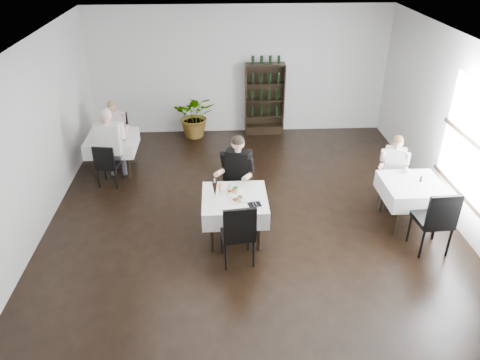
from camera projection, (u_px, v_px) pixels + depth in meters
name	position (u px, v px, depth m)	size (l,w,h in m)	color
room_shell	(254.00, 155.00, 7.05)	(9.00, 9.00, 9.00)	black
window_right	(479.00, 150.00, 7.21)	(0.06, 2.30, 1.85)	white
wine_shelf	(265.00, 100.00, 11.16)	(0.90, 0.28, 1.75)	black
main_table	(235.00, 205.00, 7.46)	(1.03, 1.03, 0.77)	black
left_table	(112.00, 143.00, 9.54)	(0.98, 0.98, 0.77)	black
right_table	(412.00, 191.00, 7.86)	(0.98, 0.98, 0.77)	black
potted_tree	(195.00, 115.00, 11.14)	(0.96, 0.83, 1.06)	#26531C
main_chair_far	(238.00, 183.00, 8.14)	(0.57, 0.58, 1.04)	black
main_chair_near	(238.00, 231.00, 6.87)	(0.54, 0.54, 1.06)	black
left_chair_far	(117.00, 131.00, 10.32)	(0.52, 0.53, 0.94)	black
left_chair_near	(107.00, 163.00, 9.01)	(0.47, 0.47, 0.89)	black
right_chair_far	(395.00, 178.00, 8.45)	(0.46, 0.46, 0.91)	black
right_chair_near	(436.00, 218.00, 7.11)	(0.54, 0.54, 1.11)	black
diner_main	(237.00, 172.00, 7.90)	(0.66, 0.70, 1.52)	#393A40
diner_left_far	(115.00, 126.00, 9.96)	(0.58, 0.61, 1.32)	#393A40
diner_left_near	(110.00, 140.00, 8.96)	(0.60, 0.60, 1.59)	#393A40
diner_right_far	(394.00, 165.00, 8.35)	(0.59, 0.62, 1.32)	#393A40
plate_far	(233.00, 191.00, 7.53)	(0.31, 0.31, 0.07)	white
plate_near	(238.00, 199.00, 7.30)	(0.27, 0.27, 0.07)	white
pilsner_dark	(215.00, 190.00, 7.31)	(0.08, 0.08, 0.34)	black
pilsner_lager	(220.00, 190.00, 7.37)	(0.06, 0.06, 0.26)	gold
coke_bottle	(230.00, 190.00, 7.41)	(0.06, 0.06, 0.23)	silver
napkin_cutlery	(255.00, 204.00, 7.19)	(0.22, 0.22, 0.02)	black
pepper_mill	(421.00, 179.00, 7.80)	(0.04, 0.04, 0.09)	black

